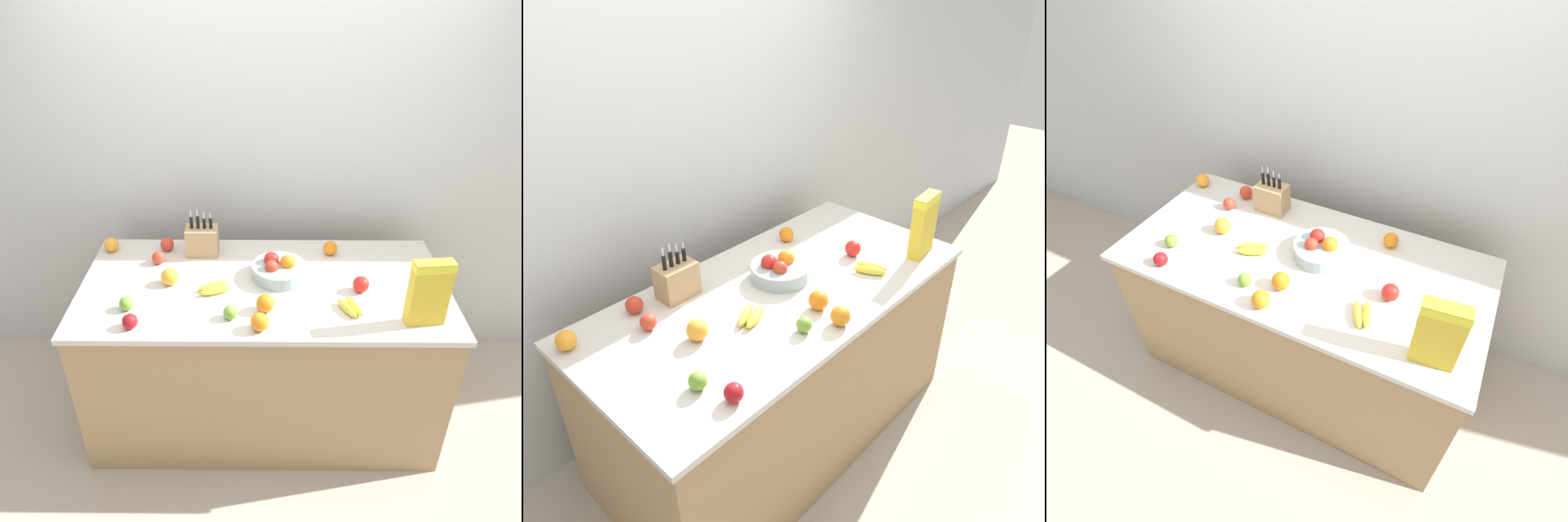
{
  "view_description": "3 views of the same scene",
  "coord_description": "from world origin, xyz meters",
  "views": [
    {
      "loc": [
        -0.0,
        -2.18,
        2.43
      ],
      "look_at": [
        -0.02,
        0.0,
        1.06
      ],
      "focal_mm": 35.0,
      "sensor_mm": 36.0,
      "label": 1
    },
    {
      "loc": [
        -1.44,
        -1.36,
        2.25
      ],
      "look_at": [
        0.08,
        0.04,
        1.03
      ],
      "focal_mm": 35.0,
      "sensor_mm": 36.0,
      "label": 2
    },
    {
      "loc": [
        0.72,
        -1.37,
        2.35
      ],
      "look_at": [
        0.06,
        -0.06,
        0.98
      ],
      "focal_mm": 28.0,
      "sensor_mm": 36.0,
      "label": 3
    }
  ],
  "objects": [
    {
      "name": "knife_block",
      "position": [
        -0.35,
        0.3,
        1.01
      ],
      "size": [
        0.18,
        0.12,
        0.28
      ],
      "color": "tan",
      "rests_on": "counter"
    },
    {
      "name": "orange_front_left",
      "position": [
        -0.87,
        0.32,
        0.97
      ],
      "size": [
        0.08,
        0.08,
        0.08
      ],
      "primitive_type": "sphere",
      "color": "orange",
      "rests_on": "counter"
    },
    {
      "name": "wall_back",
      "position": [
        0.0,
        0.67,
        1.3
      ],
      "size": [
        9.0,
        0.06,
        2.6
      ],
      "color": "silver",
      "rests_on": "ground_plane"
    },
    {
      "name": "banana_bunch_right",
      "position": [
        0.42,
        -0.23,
        0.95
      ],
      "size": [
        0.13,
        0.18,
        0.04
      ],
      "rotation": [
        0.0,
        0.0,
        1.95
      ],
      "color": "yellow",
      "rests_on": "counter"
    },
    {
      "name": "fruit_bowl",
      "position": [
        0.08,
        0.06,
        0.97
      ],
      "size": [
        0.29,
        0.29,
        0.13
      ],
      "color": "#99B2B7",
      "rests_on": "counter"
    },
    {
      "name": "orange_back_center",
      "position": [
        0.38,
        0.3,
        0.97
      ],
      "size": [
        0.08,
        0.08,
        0.08
      ],
      "primitive_type": "sphere",
      "color": "orange",
      "rests_on": "counter"
    },
    {
      "name": "apple_front",
      "position": [
        0.49,
        -0.06,
        0.97
      ],
      "size": [
        0.08,
        0.08,
        0.08
      ],
      "primitive_type": "sphere",
      "color": "red",
      "rests_on": "counter"
    },
    {
      "name": "cereal_box",
      "position": [
        0.75,
        -0.31,
        1.11
      ],
      "size": [
        0.19,
        0.09,
        0.33
      ],
      "rotation": [
        0.0,
        0.0,
        0.1
      ],
      "color": "gold",
      "rests_on": "counter"
    },
    {
      "name": "banana_bunch_left",
      "position": [
        -0.25,
        -0.07,
        0.95
      ],
      "size": [
        0.18,
        0.14,
        0.04
      ],
      "rotation": [
        0.0,
        0.0,
        3.54
      ],
      "color": "yellow",
      "rests_on": "counter"
    },
    {
      "name": "orange_front_right",
      "position": [
        -0.49,
        -0.01,
        0.97
      ],
      "size": [
        0.09,
        0.09,
        0.09
      ],
      "primitive_type": "sphere",
      "color": "orange",
      "rests_on": "counter"
    },
    {
      "name": "apple_leftmost",
      "position": [
        -0.58,
        0.19,
        0.96
      ],
      "size": [
        0.07,
        0.07,
        0.07
      ],
      "primitive_type": "sphere",
      "color": "red",
      "rests_on": "counter"
    },
    {
      "name": "apple_by_knife_block",
      "position": [
        -0.66,
        -0.23,
        0.96
      ],
      "size": [
        0.07,
        0.07,
        0.07
      ],
      "primitive_type": "sphere",
      "color": "#6B9E33",
      "rests_on": "counter"
    },
    {
      "name": "counter",
      "position": [
        0.0,
        0.0,
        0.46
      ],
      "size": [
        1.9,
        0.92,
        0.93
      ],
      "color": "tan",
      "rests_on": "ground_plane"
    },
    {
      "name": "ground_plane",
      "position": [
        0.0,
        0.0,
        0.0
      ],
      "size": [
        14.0,
        14.0,
        0.0
      ],
      "primitive_type": "plane",
      "color": "#B2A899"
    },
    {
      "name": "orange_by_cereal",
      "position": [
        -0.02,
        -0.37,
        0.97
      ],
      "size": [
        0.09,
        0.09,
        0.09
      ],
      "primitive_type": "sphere",
      "color": "orange",
      "rests_on": "counter"
    },
    {
      "name": "apple_rear",
      "position": [
        -0.56,
        0.34,
        0.97
      ],
      "size": [
        0.08,
        0.08,
        0.08
      ],
      "primitive_type": "sphere",
      "color": "red",
      "rests_on": "counter"
    },
    {
      "name": "apple_middle",
      "position": [
        -0.61,
        -0.36,
        0.96
      ],
      "size": [
        0.07,
        0.07,
        0.07
      ],
      "primitive_type": "sphere",
      "color": "#A31419",
      "rests_on": "counter"
    },
    {
      "name": "orange_near_bowl",
      "position": [
        0.01,
        -0.23,
        0.97
      ],
      "size": [
        0.09,
        0.09,
        0.09
      ],
      "primitive_type": "sphere",
      "color": "orange",
      "rests_on": "counter"
    },
    {
      "name": "apple_near_bananas",
      "position": [
        -0.16,
        -0.29,
        0.96
      ],
      "size": [
        0.07,
        0.07,
        0.07
      ],
      "primitive_type": "sphere",
      "color": "#6B9E33",
      "rests_on": "counter"
    }
  ]
}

